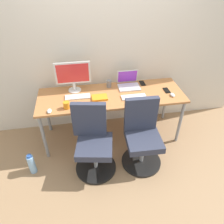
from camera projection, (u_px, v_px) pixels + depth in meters
The scene contains 17 objects.
ground_plane at pixel (111, 135), 3.45m from camera, with size 5.28×5.28×0.00m, color #9E7A56.
back_wall at pixel (106, 46), 3.00m from camera, with size 4.40×0.04×2.60m, color silver.
desk at pixel (111, 98), 3.03m from camera, with size 2.03×0.68×0.76m.
office_chair_left at pixel (93, 142), 2.72m from camera, with size 0.54×0.54×0.94m.
office_chair_right at pixel (142, 136), 2.80m from camera, with size 0.54×0.54×0.94m.
water_bottle_on_floor at pixel (32, 164), 2.79m from camera, with size 0.09×0.09×0.31m.
desktop_monitor at pixel (73, 75), 2.94m from camera, with size 0.48×0.18×0.43m.
open_laptop at pixel (128, 83), 3.16m from camera, with size 0.31×0.26×0.23m.
keyboard_by_monitor at pixel (78, 97), 2.94m from camera, with size 0.34×0.12×0.02m, color silver.
keyboard_by_laptop at pixel (134, 97), 2.93m from camera, with size 0.34×0.12×0.02m, color silver.
mouse_by_monitor at pixel (49, 111), 2.66m from camera, with size 0.06×0.10×0.03m, color silver.
mouse_by_laptop at pixel (173, 95), 2.96m from camera, with size 0.06×0.10×0.03m, color silver.
coffee_mug at pixel (66, 105), 2.71m from camera, with size 0.08×0.08×0.09m, color orange.
pen_cup at pixel (109, 84), 3.14m from camera, with size 0.07×0.07×0.10m, color slate.
phone_near_monitor at pixel (142, 83), 3.25m from camera, with size 0.07×0.14×0.01m, color black.
phone_near_laptop at pixel (167, 90), 3.08m from camera, with size 0.07×0.14×0.01m, color black.
notebook at pixel (100, 98), 2.91m from camera, with size 0.21×0.15×0.03m, color orange.
Camera 1 is at (-0.42, -2.51, 2.35)m, focal length 34.57 mm.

